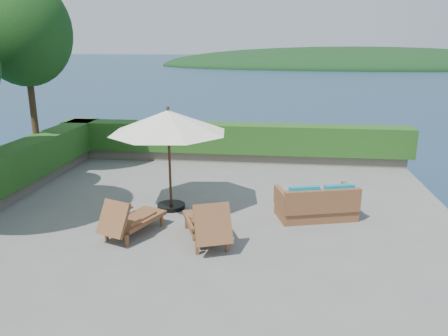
# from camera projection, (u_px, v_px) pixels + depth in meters

# --- Properties ---
(ground) EXTENTS (12.00, 12.00, 0.00)m
(ground) POSITION_uv_depth(u_px,v_px,m) (207.00, 221.00, 10.43)
(ground) COLOR slate
(ground) RESTS_ON ground
(foundation) EXTENTS (12.00, 12.00, 3.00)m
(foundation) POSITION_uv_depth(u_px,v_px,m) (208.00, 279.00, 10.85)
(foundation) COLOR #534C42
(foundation) RESTS_ON ocean
(ocean) EXTENTS (600.00, 600.00, 0.00)m
(ocean) POSITION_uv_depth(u_px,v_px,m) (209.00, 329.00, 11.25)
(ocean) COLOR navy
(ocean) RESTS_ON ground
(offshore_island) EXTENTS (126.00, 57.60, 12.60)m
(offshore_island) POSITION_uv_depth(u_px,v_px,m) (351.00, 66.00, 141.96)
(offshore_island) COLOR black
(offshore_island) RESTS_ON ocean
(planter_wall_far) EXTENTS (12.00, 0.60, 0.36)m
(planter_wall_far) POSITION_uv_depth(u_px,v_px,m) (232.00, 156.00, 15.72)
(planter_wall_far) COLOR #736A5C
(planter_wall_far) RESTS_ON ground
(hedge_far) EXTENTS (12.40, 0.90, 1.00)m
(hedge_far) POSITION_uv_depth(u_px,v_px,m) (232.00, 138.00, 15.54)
(hedge_far) COLOR #1A4A15
(hedge_far) RESTS_ON planter_wall_far
(tree_far) EXTENTS (2.80, 2.80, 6.03)m
(tree_far) POSITION_uv_depth(u_px,v_px,m) (24.00, 32.00, 12.98)
(tree_far) COLOR #49351C
(tree_far) RESTS_ON ground
(patio_umbrella) EXTENTS (3.65, 3.65, 2.63)m
(patio_umbrella) POSITION_uv_depth(u_px,v_px,m) (168.00, 123.00, 10.62)
(patio_umbrella) COLOR black
(patio_umbrella) RESTS_ON ground
(lounge_left) EXTENTS (1.21, 1.75, 0.93)m
(lounge_left) POSITION_uv_depth(u_px,v_px,m) (130.00, 219.00, 9.53)
(lounge_left) COLOR brown
(lounge_left) RESTS_ON ground
(lounge_right) EXTENTS (1.33, 1.94, 1.04)m
(lounge_right) POSITION_uv_depth(u_px,v_px,m) (207.00, 223.00, 9.19)
(lounge_right) COLOR brown
(lounge_right) RESTS_ON ground
(side_table) EXTENTS (0.44, 0.44, 0.46)m
(side_table) POSITION_uv_depth(u_px,v_px,m) (202.00, 222.00, 9.41)
(side_table) COLOR brown
(side_table) RESTS_ON ground
(wicker_loveseat) EXTENTS (2.05, 1.42, 0.91)m
(wicker_loveseat) POSITION_uv_depth(u_px,v_px,m) (317.00, 204.00, 10.50)
(wicker_loveseat) COLOR brown
(wicker_loveseat) RESTS_ON ground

